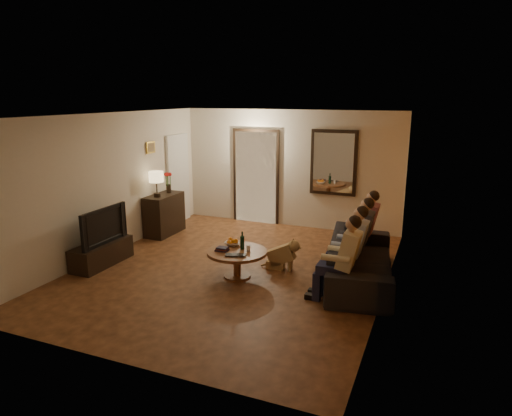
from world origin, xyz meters
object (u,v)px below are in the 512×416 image
at_px(tv, 99,225).
at_px(sofa, 361,259).
at_px(coffee_table, 237,264).
at_px(dresser, 164,214).
at_px(person_a, 344,263).
at_px(bowl, 233,243).
at_px(person_b, 352,250).
at_px(person_c, 359,239).
at_px(tv_stand, 102,254).
at_px(dog, 281,254).
at_px(person_d, 365,229).
at_px(wine_bottle, 242,240).
at_px(laptop, 235,256).
at_px(table_lamp, 157,184).

bearing_deg(tv, sofa, -76.86).
xyz_separation_m(sofa, coffee_table, (-1.90, -0.62, -0.13)).
distance_m(dresser, person_a, 4.63).
bearing_deg(tv, bowl, -74.84).
distance_m(person_b, bowl, 1.98).
height_order(person_c, bowl, person_c).
bearing_deg(tv_stand, dog, 18.05).
bearing_deg(person_b, person_a, -90.00).
height_order(person_d, wine_bottle, person_d).
relative_size(coffee_table, bowl, 3.79).
bearing_deg(person_c, person_b, -90.00).
height_order(sofa, person_a, person_a).
xyz_separation_m(coffee_table, laptop, (0.10, -0.28, 0.24)).
distance_m(tv_stand, coffee_table, 2.47).
xyz_separation_m(dresser, laptop, (2.54, -1.87, 0.03)).
height_order(table_lamp, tv, table_lamp).
height_order(table_lamp, laptop, table_lamp).
height_order(dresser, dog, dresser).
distance_m(tv_stand, laptop, 2.55).
bearing_deg(coffee_table, person_c, 27.11).
bearing_deg(person_a, person_c, 90.00).
height_order(dresser, tv_stand, dresser).
height_order(tv, person_a, person_a).
distance_m(bowl, laptop, 0.57).
bearing_deg(dog, table_lamp, 161.30).
xyz_separation_m(dresser, bowl, (2.26, -1.37, 0.05)).
relative_size(person_c, wine_bottle, 3.87).
distance_m(dresser, person_d, 4.24).
bearing_deg(dresser, wine_bottle, -30.88).
relative_size(dresser, wine_bottle, 3.11).
relative_size(dresser, person_c, 0.80).
height_order(dog, bowl, dog).
distance_m(person_b, person_d, 1.20).
bearing_deg(bowl, tv, -164.84).
distance_m(sofa, wine_bottle, 1.93).
height_order(sofa, bowl, sofa).
bearing_deg(person_c, person_d, 90.00).
height_order(person_a, dog, person_a).
xyz_separation_m(person_a, person_d, (0.00, 1.80, 0.00)).
bearing_deg(dresser, dog, -18.50).
relative_size(table_lamp, coffee_table, 0.55).
distance_m(tv, sofa, 4.47).
bearing_deg(tv_stand, person_c, 17.21).
bearing_deg(person_b, sofa, 71.57).
bearing_deg(laptop, dog, 43.40).
distance_m(person_c, bowl, 2.10).
relative_size(tv_stand, tv, 1.08).
bearing_deg(bowl, person_d, 33.33).
bearing_deg(wine_bottle, person_a, -12.27).
distance_m(tv_stand, bowl, 2.36).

